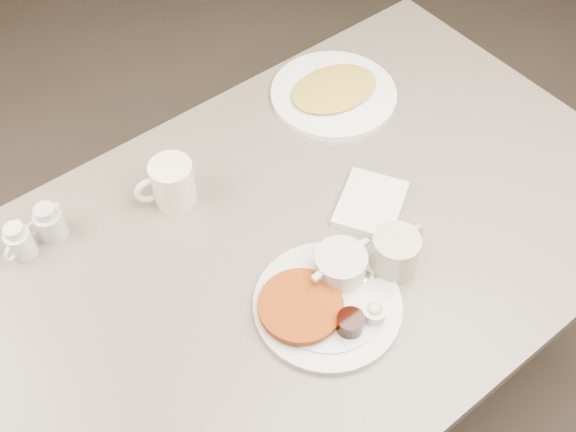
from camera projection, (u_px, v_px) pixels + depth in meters
diner_table at (294, 289)px, 1.50m from camera, size 1.50×0.90×0.75m
main_plate at (327, 296)px, 1.27m from camera, size 0.34×0.28×0.07m
coffee_mug_near at (396, 252)px, 1.30m from camera, size 0.13×0.10×0.09m
napkin at (371, 204)px, 1.42m from camera, size 0.20×0.19×0.02m
coffee_mug_far at (171, 183)px, 1.40m from camera, size 0.14×0.11×0.10m
creamer_left at (19, 242)px, 1.33m from camera, size 0.07×0.06×0.08m
creamer_right at (49, 223)px, 1.35m from camera, size 0.09×0.07×0.08m
hash_plate at (334, 92)px, 1.62m from camera, size 0.33×0.33×0.04m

